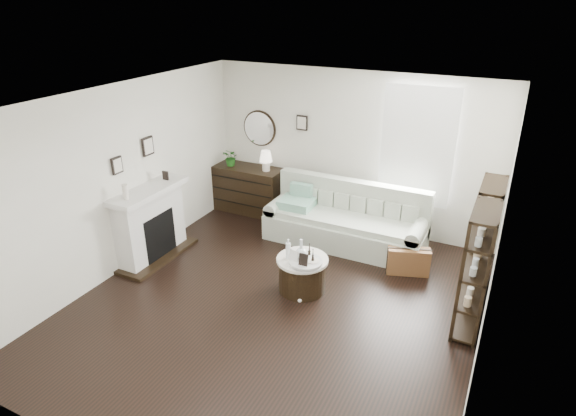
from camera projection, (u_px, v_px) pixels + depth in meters
The scene contains 18 objects.
room at pixel (394, 144), 7.67m from camera, with size 5.50×5.50×5.50m.
fireplace at pixel (151, 226), 7.37m from camera, with size 0.50×1.40×1.84m.
shelf_unit_far at pixel (484, 239), 6.41m from camera, with size 0.30×0.80×1.60m.
shelf_unit_near at pixel (476, 271), 5.68m from camera, with size 0.30×0.80×1.60m.
sofa at pixel (346, 224), 7.89m from camera, with size 2.59×0.90×1.00m.
quilt at pixel (296, 203), 8.02m from camera, with size 0.55×0.45×0.14m, color #29966D.
suitcase at pixel (408, 261), 7.05m from camera, with size 0.61×0.20×0.41m, color brown.
dresser at pixel (249, 189), 9.01m from camera, with size 1.29×0.55×0.86m.
table_lamp at pixel (266, 161), 8.60m from camera, with size 0.23×0.23×0.37m, color white, non-canonical shape.
potted_plant at pixel (231, 157), 8.85m from camera, with size 0.29×0.25×0.32m, color #205E1B.
drum_table at pixel (302, 274), 6.65m from camera, with size 0.71×0.71×0.49m.
pedestal_table at pixel (306, 264), 6.41m from camera, with size 0.46×0.46×0.55m.
eiffel_drum at pixel (309, 251), 6.52m from camera, with size 0.12×0.12×0.21m, color black, non-canonical shape.
bottle_drum at pixel (288, 249), 6.50m from camera, with size 0.07×0.07×0.29m, color silver.
card_frame_drum at pixel (294, 257), 6.39m from camera, with size 0.15×0.01×0.20m, color silver.
eiffel_ped at pixel (313, 256), 6.34m from camera, with size 0.09×0.09×0.16m, color black, non-canonical shape.
flask_ped at pixel (301, 249), 6.38m from camera, with size 0.16×0.16×0.29m, color silver, non-canonical shape.
card_frame_ped at pixel (303, 260), 6.25m from camera, with size 0.12×0.01×0.16m, color black.
Camera 1 is at (2.49, -4.70, 3.82)m, focal length 30.00 mm.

